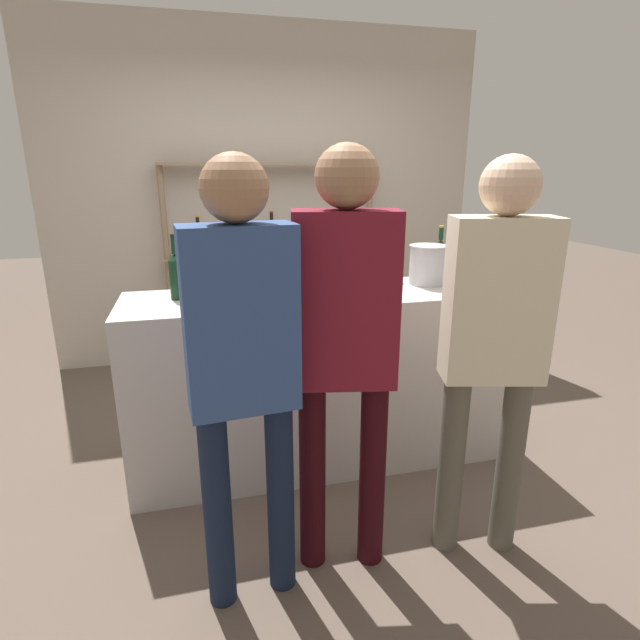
# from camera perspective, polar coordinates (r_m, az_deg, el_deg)

# --- Properties ---
(ground_plane) EXTENTS (16.00, 16.00, 0.00)m
(ground_plane) POSITION_cam_1_polar(r_m,az_deg,el_deg) (3.11, 0.00, -15.23)
(ground_plane) COLOR brown
(bar_counter) EXTENTS (2.10, 0.59, 1.01)m
(bar_counter) POSITION_cam_1_polar(r_m,az_deg,el_deg) (2.87, 0.00, -6.72)
(bar_counter) COLOR #B7B2AD
(bar_counter) RESTS_ON ground_plane
(back_wall) EXTENTS (3.70, 0.12, 2.80)m
(back_wall) POSITION_cam_1_polar(r_m,az_deg,el_deg) (4.50, -5.97, 13.60)
(back_wall) COLOR #B2A899
(back_wall) RESTS_ON ground_plane
(back_shelf) EXTENTS (1.80, 0.18, 1.70)m
(back_shelf) POSITION_cam_1_polar(r_m,az_deg,el_deg) (4.35, -5.61, 9.73)
(back_shelf) COLOR #897056
(back_shelf) RESTS_ON ground_plane
(counter_bottle_0) EXTENTS (0.07, 0.07, 0.35)m
(counter_bottle_0) POSITION_cam_1_polar(r_m,az_deg,el_deg) (2.57, 4.60, 5.29)
(counter_bottle_0) COLOR silver
(counter_bottle_0) RESTS_ON bar_counter
(counter_bottle_1) EXTENTS (0.09, 0.09, 0.33)m
(counter_bottle_1) POSITION_cam_1_polar(r_m,az_deg,el_deg) (2.81, 4.19, 6.19)
(counter_bottle_1) COLOR brown
(counter_bottle_1) RESTS_ON bar_counter
(counter_bottle_2) EXTENTS (0.07, 0.07, 0.34)m
(counter_bottle_2) POSITION_cam_1_polar(r_m,az_deg,el_deg) (2.67, -16.12, 4.98)
(counter_bottle_2) COLOR black
(counter_bottle_2) RESTS_ON bar_counter
(counter_bottle_3) EXTENTS (0.07, 0.07, 0.32)m
(counter_bottle_3) POSITION_cam_1_polar(r_m,az_deg,el_deg) (3.14, 13.49, 6.89)
(counter_bottle_3) COLOR black
(counter_bottle_3) RESTS_ON bar_counter
(counter_bottle_4) EXTENTS (0.08, 0.08, 0.35)m
(counter_bottle_4) POSITION_cam_1_polar(r_m,az_deg,el_deg) (2.80, -8.94, 6.06)
(counter_bottle_4) COLOR #0F1956
(counter_bottle_4) RESTS_ON bar_counter
(wine_glass) EXTENTS (0.08, 0.08, 0.15)m
(wine_glass) POSITION_cam_1_polar(r_m,az_deg,el_deg) (2.99, 8.45, 6.46)
(wine_glass) COLOR silver
(wine_glass) RESTS_ON bar_counter
(ice_bucket) EXTENTS (0.23, 0.23, 0.23)m
(ice_bucket) POSITION_cam_1_polar(r_m,az_deg,el_deg) (2.98, 12.23, 6.19)
(ice_bucket) COLOR #B2B2B7
(ice_bucket) RESTS_ON bar_counter
(customer_center) EXTENTS (0.42, 0.25, 1.74)m
(customer_center) POSITION_cam_1_polar(r_m,az_deg,el_deg) (1.91, 2.83, -1.58)
(customer_center) COLOR black
(customer_center) RESTS_ON ground_plane
(customer_left) EXTENTS (0.40, 0.22, 1.71)m
(customer_left) POSITION_cam_1_polar(r_m,az_deg,el_deg) (1.77, -8.86, -3.99)
(customer_left) COLOR #121C33
(customer_left) RESTS_ON ground_plane
(customer_right) EXTENTS (0.43, 0.27, 1.71)m
(customer_right) POSITION_cam_1_polar(r_m,az_deg,el_deg) (2.12, 19.31, -1.42)
(customer_right) COLOR #575347
(customer_right) RESTS_ON ground_plane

